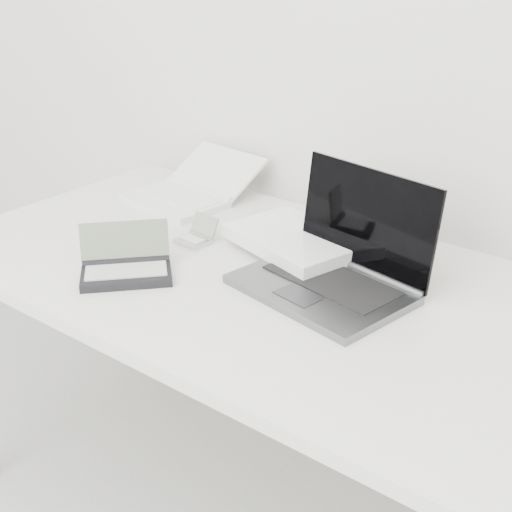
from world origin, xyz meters
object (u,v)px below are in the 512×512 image
Objects in this scene: laptop_large at (316,255)px; palmtop_charcoal at (126,267)px; desk at (278,298)px; netbook_open_white at (188,192)px.

laptop_large reaches higher than palmtop_charcoal.
palmtop_charcoal reaches higher than desk.
desk is at bearing -11.66° from palmtop_charcoal.
netbook_open_white is at bearing 154.15° from desk.
palmtop_charcoal is at bearing -57.27° from netbook_open_white.
palmtop_charcoal is (-0.31, -0.27, -0.02)m from laptop_large.
netbook_open_white is 0.48m from palmtop_charcoal.
netbook_open_white and palmtop_charcoal have the same top height.
laptop_large is (0.04, 0.08, 0.08)m from desk.
desk is 6.92× the size of palmtop_charcoal.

